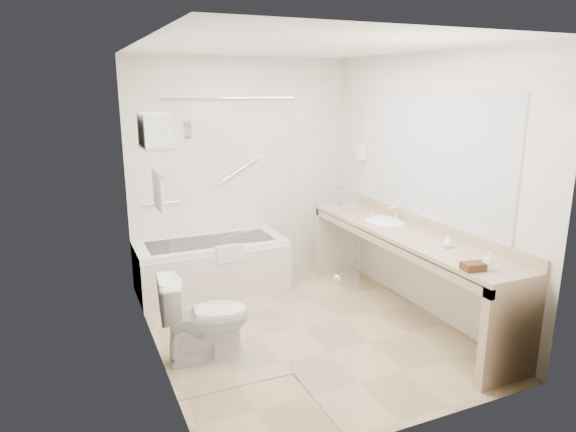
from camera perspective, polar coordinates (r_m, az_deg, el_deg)
name	(u,v)px	position (r m, az deg, el deg)	size (l,w,h in m)	color
floor	(301,327)	(4.90, 1.45, -12.21)	(3.20, 3.20, 0.00)	tan
ceiling	(303,46)	(4.40, 1.67, 18.37)	(2.60, 3.20, 0.10)	white
wall_back	(242,169)	(5.95, -5.09, 5.17)	(2.60, 0.10, 2.50)	beige
wall_front	(416,247)	(3.16, 14.08, -3.38)	(2.60, 0.10, 2.50)	beige
wall_left	(150,210)	(4.11, -15.05, 0.63)	(0.10, 3.20, 2.50)	beige
wall_right	(422,185)	(5.17, 14.72, 3.38)	(0.10, 3.20, 2.50)	beige
bathtub	(212,265)	(5.71, -8.46, -5.43)	(1.60, 0.73, 0.59)	white
grab_bar_short	(161,203)	(5.73, -13.91, 1.41)	(0.03, 0.03, 0.40)	silver
grab_bar_long	(239,170)	(5.89, -5.43, 5.08)	(0.03, 0.03, 0.60)	silver
shower_enclosure	(276,257)	(3.47, -1.35, -4.56)	(0.96, 0.91, 2.11)	silver
towel_shelf	(155,140)	(4.39, -14.53, 8.18)	(0.24, 0.55, 0.81)	silver
vanity_counter	(405,252)	(5.04, 12.87, -3.96)	(0.55, 2.70, 0.95)	tan
sink	(385,224)	(5.31, 10.69, -0.87)	(0.40, 0.52, 0.14)	white
faucet	(397,212)	(5.37, 12.02, 0.43)	(0.03, 0.03, 0.14)	silver
mirror	(434,156)	(5.00, 15.91, 6.43)	(0.02, 2.00, 1.20)	silver
hairdryer_unit	(362,152)	(5.96, 8.17, 7.04)	(0.08, 0.10, 0.18)	white
toilet	(205,317)	(4.31, -9.21, -11.06)	(0.41, 0.73, 0.71)	white
amenity_basket	(474,266)	(4.08, 19.94, -5.29)	(0.17, 0.12, 0.06)	#4D2D1B
soap_bottle_a	(488,266)	(4.12, 21.31, -5.18)	(0.06, 0.14, 0.07)	white
soap_bottle_b	(448,243)	(4.57, 17.30, -2.86)	(0.08, 0.11, 0.08)	white
water_bottle_left	(339,196)	(5.95, 5.65, 2.22)	(0.07, 0.07, 0.22)	silver
water_bottle_mid	(340,197)	(5.88, 5.79, 2.11)	(0.07, 0.07, 0.22)	silver
water_bottle_right	(355,204)	(5.60, 7.45, 1.32)	(0.06, 0.06, 0.20)	silver
drinking_glass_near	(372,217)	(5.30, 9.27, -0.06)	(0.06, 0.06, 0.08)	silver
drinking_glass_far	(346,206)	(5.71, 6.44, 1.07)	(0.06, 0.06, 0.08)	silver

